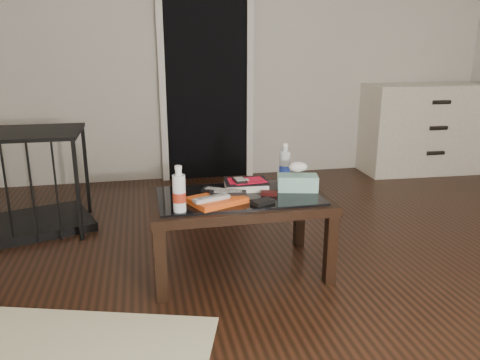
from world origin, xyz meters
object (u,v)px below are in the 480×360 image
object	(u,v)px
dresser	(423,129)
water_bottle_left	(179,189)
water_bottle_right	(285,162)
coffee_table	(239,206)
tissue_box	(297,183)
textbook	(246,185)
pet_crate	(20,199)

from	to	relation	value
dresser	water_bottle_left	size ratio (longest dim) A/B	5.13
dresser	water_bottle_right	world-z (taller)	dresser
coffee_table	tissue_box	xyz separation A→B (m)	(0.35, 0.02, 0.11)
water_bottle_left	tissue_box	xyz separation A→B (m)	(0.70, 0.22, -0.07)
water_bottle_left	textbook	bearing A→B (deg)	37.00
coffee_table	dresser	distance (m)	2.94
pet_crate	water_bottle_left	world-z (taller)	pet_crate
coffee_table	dresser	world-z (taller)	dresser
dresser	pet_crate	distance (m)	3.81
dresser	water_bottle_left	distance (m)	3.34
textbook	water_bottle_right	xyz separation A→B (m)	(0.27, 0.10, 0.10)
pet_crate	water_bottle_right	distance (m)	1.89
coffee_table	pet_crate	world-z (taller)	pet_crate
dresser	pet_crate	size ratio (longest dim) A/B	1.17
dresser	tissue_box	size ratio (longest dim) A/B	5.31
pet_crate	water_bottle_right	size ratio (longest dim) A/B	4.40
coffee_table	water_bottle_right	xyz separation A→B (m)	(0.34, 0.22, 0.18)
coffee_table	tissue_box	distance (m)	0.37
water_bottle_left	tissue_box	bearing A→B (deg)	17.15
coffee_table	dresser	bearing A→B (deg)	37.97
dresser	water_bottle_right	xyz separation A→B (m)	(-1.98, -1.59, 0.13)
coffee_table	textbook	bearing A→B (deg)	59.17
tissue_box	coffee_table	bearing A→B (deg)	-163.73
water_bottle_left	water_bottle_right	bearing A→B (deg)	31.29
coffee_table	water_bottle_left	size ratio (longest dim) A/B	4.20
pet_crate	water_bottle_left	distance (m)	1.57
pet_crate	tissue_box	bearing A→B (deg)	-46.79
pet_crate	textbook	size ratio (longest dim) A/B	4.19
coffee_table	water_bottle_left	xyz separation A→B (m)	(-0.35, -0.20, 0.18)
pet_crate	textbook	world-z (taller)	pet_crate
water_bottle_left	dresser	bearing A→B (deg)	36.98
water_bottle_right	coffee_table	bearing A→B (deg)	-147.17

